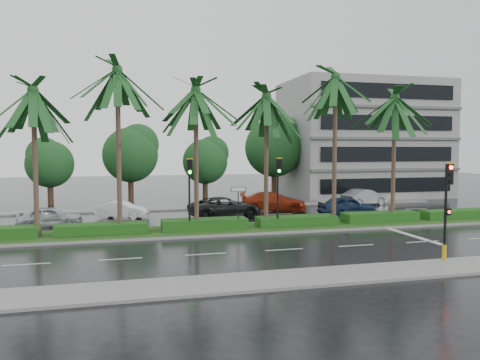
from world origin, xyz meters
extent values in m
plane|color=black|center=(0.00, 0.00, 0.00)|extent=(120.00, 120.00, 0.00)
cube|color=gray|center=(0.00, -10.20, 0.06)|extent=(40.00, 2.40, 0.12)
cube|color=gray|center=(0.00, 12.00, 0.06)|extent=(40.00, 2.00, 0.12)
cube|color=gray|center=(0.00, 1.00, 0.07)|extent=(36.00, 4.00, 0.14)
cube|color=#2E511B|center=(0.00, 1.00, 0.14)|extent=(35.60, 3.70, 0.02)
cube|color=#1E4E16|center=(-9.00, 1.00, 0.45)|extent=(5.20, 1.40, 0.60)
cube|color=#1E4E16|center=(-3.00, 1.00, 0.45)|extent=(5.20, 1.40, 0.60)
cube|color=#1E4E16|center=(3.00, 1.00, 0.45)|extent=(5.20, 1.40, 0.60)
cube|color=#1E4E16|center=(9.00, 1.00, 0.45)|extent=(5.20, 1.40, 0.60)
cube|color=#1E4E16|center=(15.00, 1.00, 0.45)|extent=(5.20, 1.40, 0.60)
cube|color=silver|center=(-12.00, -5.00, 0.01)|extent=(2.00, 0.12, 0.01)
cube|color=silver|center=(-12.00, 7.00, 0.01)|extent=(2.00, 0.12, 0.01)
cube|color=silver|center=(-8.00, -5.00, 0.01)|extent=(2.00, 0.12, 0.01)
cube|color=silver|center=(-8.00, 7.00, 0.01)|extent=(2.00, 0.12, 0.01)
cube|color=silver|center=(-4.00, -5.00, 0.01)|extent=(2.00, 0.12, 0.01)
cube|color=silver|center=(-4.00, 7.00, 0.01)|extent=(2.00, 0.12, 0.01)
cube|color=silver|center=(0.00, -5.00, 0.01)|extent=(2.00, 0.12, 0.01)
cube|color=silver|center=(0.00, 7.00, 0.01)|extent=(2.00, 0.12, 0.01)
cube|color=silver|center=(4.00, -5.00, 0.01)|extent=(2.00, 0.12, 0.01)
cube|color=silver|center=(4.00, 7.00, 0.01)|extent=(2.00, 0.12, 0.01)
cube|color=silver|center=(8.00, -5.00, 0.01)|extent=(2.00, 0.12, 0.01)
cube|color=silver|center=(8.00, 7.00, 0.01)|extent=(2.00, 0.12, 0.01)
cube|color=silver|center=(12.00, 7.00, 0.01)|extent=(2.00, 0.12, 0.01)
cube|color=silver|center=(16.00, 7.00, 0.01)|extent=(2.00, 0.12, 0.01)
cube|color=silver|center=(8.50, -3.00, 0.01)|extent=(0.40, 6.00, 0.01)
cylinder|color=#3D2D23|center=(-12.50, 1.00, 4.23)|extent=(0.28, 0.28, 8.15)
cylinder|color=#3D2D23|center=(-12.50, 1.00, 0.37)|extent=(0.40, 0.40, 0.44)
cylinder|color=#3D2D23|center=(-8.00, 1.10, 4.88)|extent=(0.28, 0.28, 9.45)
cylinder|color=#3D2D23|center=(-8.00, 1.10, 0.37)|extent=(0.40, 0.40, 0.44)
cylinder|color=#3D2D23|center=(-3.50, 0.90, 4.36)|extent=(0.28, 0.28, 8.42)
cylinder|color=#3D2D23|center=(-3.50, 0.90, 0.37)|extent=(0.40, 0.40, 0.44)
cylinder|color=#3D2D23|center=(1.00, 1.20, 4.25)|extent=(0.28, 0.28, 8.20)
cylinder|color=#3D2D23|center=(1.00, 1.20, 0.37)|extent=(0.40, 0.40, 0.44)
cylinder|color=#3D2D23|center=(5.50, 0.80, 4.90)|extent=(0.28, 0.28, 9.51)
cylinder|color=#3D2D23|center=(5.50, 0.80, 0.37)|extent=(0.40, 0.40, 0.44)
cylinder|color=#3D2D23|center=(10.00, 1.10, 4.33)|extent=(0.28, 0.28, 8.36)
cylinder|color=#3D2D23|center=(10.00, 1.10, 0.37)|extent=(0.40, 0.40, 0.44)
cylinder|color=black|center=(6.00, -9.30, 1.82)|extent=(0.12, 0.12, 3.40)
cube|color=black|center=(6.00, -9.48, 3.97)|extent=(0.30, 0.18, 0.90)
cube|color=gold|center=(6.00, -9.60, 4.45)|extent=(0.34, 0.12, 0.06)
cylinder|color=#FF0C05|center=(6.00, -9.58, 4.27)|extent=(0.18, 0.04, 0.18)
cylinder|color=black|center=(6.00, -9.58, 3.97)|extent=(0.18, 0.04, 0.18)
cylinder|color=black|center=(6.00, -9.58, 3.67)|extent=(0.18, 0.04, 0.18)
cylinder|color=gold|center=(6.00, -9.30, 0.47)|extent=(0.18, 0.18, 0.70)
cube|color=black|center=(6.00, -9.46, 2.32)|extent=(0.22, 0.16, 0.32)
cylinder|color=#FF0C05|center=(6.00, -9.55, 2.32)|extent=(0.12, 0.03, 0.12)
cylinder|color=black|center=(-4.00, 0.40, 1.85)|extent=(0.12, 0.12, 3.40)
cube|color=black|center=(-4.00, 0.22, 4.00)|extent=(0.30, 0.18, 0.90)
cube|color=gold|center=(-4.00, 0.10, 4.48)|extent=(0.34, 0.12, 0.06)
cylinder|color=black|center=(-4.00, 0.12, 4.30)|extent=(0.18, 0.04, 0.18)
cylinder|color=black|center=(-4.00, 0.12, 4.00)|extent=(0.18, 0.04, 0.18)
cylinder|color=#0CE519|center=(-4.00, 0.12, 3.70)|extent=(0.18, 0.04, 0.18)
cylinder|color=black|center=(1.50, 0.40, 1.85)|extent=(0.12, 0.12, 3.40)
cube|color=black|center=(1.50, 0.22, 4.00)|extent=(0.30, 0.18, 0.90)
cube|color=gold|center=(1.50, 0.10, 4.48)|extent=(0.34, 0.12, 0.06)
cylinder|color=black|center=(1.50, 0.12, 4.30)|extent=(0.18, 0.04, 0.18)
cylinder|color=black|center=(1.50, 0.12, 4.00)|extent=(0.18, 0.04, 0.18)
cylinder|color=#0CE519|center=(1.50, 0.12, 3.70)|extent=(0.18, 0.04, 0.18)
cylinder|color=black|center=(-1.00, 0.50, 1.45)|extent=(0.06, 0.06, 2.60)
cube|color=#0C5926|center=(-1.00, 0.47, 2.60)|extent=(0.95, 0.04, 0.30)
cube|color=white|center=(-1.00, 0.45, 2.60)|extent=(0.85, 0.01, 0.22)
cylinder|color=#3A261A|center=(-14.00, 17.50, 1.02)|extent=(0.52, 0.52, 2.03)
sphere|color=#194320|center=(-14.00, 17.50, 3.66)|extent=(4.18, 4.18, 4.18)
sphere|color=#194320|center=(-14.00, 17.80, 4.47)|extent=(3.14, 3.14, 3.14)
cylinder|color=#3A261A|center=(-7.00, 17.50, 1.24)|extent=(0.52, 0.52, 2.47)
sphere|color=#194320|center=(-7.00, 17.50, 4.45)|extent=(5.08, 5.08, 5.08)
sphere|color=#194320|center=(-7.00, 17.80, 5.44)|extent=(3.81, 3.81, 3.81)
cylinder|color=#3A261A|center=(0.00, 17.50, 1.05)|extent=(0.52, 0.52, 2.10)
sphere|color=#194320|center=(0.00, 17.50, 3.79)|extent=(4.33, 4.33, 4.33)
sphere|color=#194320|center=(0.00, 17.80, 4.63)|extent=(3.24, 3.24, 3.24)
cylinder|color=#3A261A|center=(7.00, 17.50, 1.42)|extent=(0.52, 0.52, 2.84)
sphere|color=#194320|center=(7.00, 17.50, 5.11)|extent=(5.83, 5.83, 5.83)
sphere|color=#194320|center=(7.00, 17.80, 6.24)|extent=(4.38, 4.38, 4.38)
cylinder|color=#3A261A|center=(14.00, 17.50, 1.31)|extent=(0.52, 0.52, 2.62)
sphere|color=#194320|center=(14.00, 17.50, 4.72)|extent=(5.39, 5.39, 5.39)
sphere|color=#194320|center=(14.00, 17.80, 5.76)|extent=(4.04, 4.04, 4.04)
cube|color=gray|center=(17.00, 18.00, 6.00)|extent=(16.00, 10.00, 12.00)
imported|color=silver|center=(-12.35, 4.98, 0.68)|extent=(1.67, 4.03, 1.37)
imported|color=white|center=(-7.85, 7.95, 0.61)|extent=(2.54, 3.92, 1.22)
imported|color=black|center=(-0.50, 6.33, 0.75)|extent=(3.19, 5.70, 1.50)
imported|color=#982810|center=(4.00, 8.70, 0.77)|extent=(3.65, 5.71, 1.54)
imported|color=#192B4D|center=(8.50, 4.70, 0.75)|extent=(1.87, 4.44, 1.50)
imported|color=slate|center=(13.00, 10.20, 0.73)|extent=(2.62, 4.66, 1.45)
camera|label=1|loc=(-7.93, -26.93, 5.14)|focal=35.00mm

